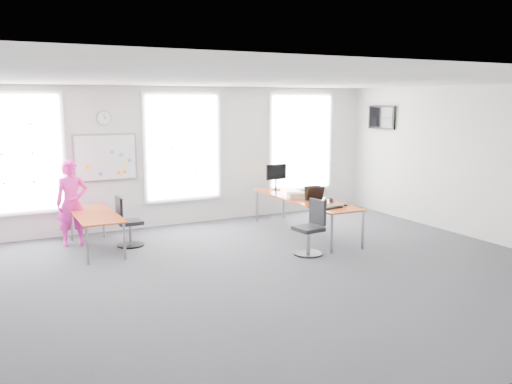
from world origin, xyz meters
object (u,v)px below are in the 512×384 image
desk_right (305,201)px  desk_left (95,217)px  keyboard (331,208)px  monitor (276,174)px  headphones (328,201)px  chair_left (127,225)px  person (72,203)px  chair_right (311,231)px

desk_right → desk_left: bearing=170.2°
keyboard → desk_right: bearing=74.0°
monitor → keyboard: bearing=-97.5°
desk_left → headphones: (4.14, -1.36, 0.17)m
keyboard → chair_left: bearing=142.8°
desk_right → headphones: bearing=-80.3°
person → headphones: bearing=-19.5°
headphones → desk_left: bearing=157.5°
chair_right → monitor: bearing=158.4°
desk_left → chair_left: size_ratio=1.96×
desk_right → headphones: size_ratio=17.33×
desk_right → chair_right: (-0.70, -1.33, -0.26)m
chair_right → monitor: (0.70, 2.53, 0.66)m
desk_left → keyboard: keyboard is taller
monitor → desk_right: bearing=-94.2°
chair_right → headphones: chair_right is taller
chair_left → headphones: 3.84m
chair_left → keyboard: bearing=-118.6°
chair_right → person: 4.47m
chair_left → person: (-0.88, 0.55, 0.39)m
desk_left → chair_right: size_ratio=1.89×
chair_left → monitor: monitor is taller
desk_right → person: person is taller
desk_left → chair_right: (3.33, -2.02, -0.19)m
desk_left → person: person is taller
desk_left → monitor: 4.09m
chair_right → desk_right: bearing=146.1°
desk_left → monitor: size_ratio=3.22×
chair_left → desk_right: bearing=-101.5°
desk_right → chair_left: chair_left is taller
person → desk_left: bearing=-55.8°
desk_right → chair_right: bearing=-117.9°
headphones → desk_right: bearing=95.4°
keyboard → monitor: bearing=77.5°
keyboard → chair_right: bearing=-167.4°
desk_left → chair_left: (0.57, -0.01, -0.20)m
desk_right → chair_left: size_ratio=3.23×
desk_right → keyboard: size_ratio=6.28×
chair_left → keyboard: chair_left is taller
chair_right → chair_left: size_ratio=1.03×
chair_right → headphones: size_ratio=5.55×
keyboard → headphones: size_ratio=2.76×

